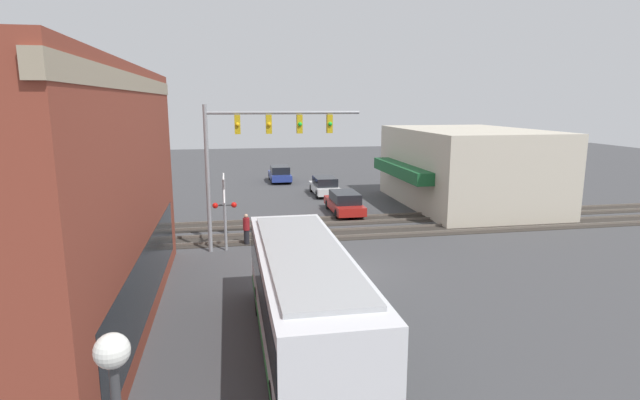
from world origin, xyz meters
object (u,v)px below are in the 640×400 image
object	(u,v)px
city_bus	(305,296)
pedestrian_at_crossing	(246,229)
parked_car_blue	(280,174)
parked_car_white	(324,186)
parked_car_red	(344,203)
crossing_signal	(225,205)

from	to	relation	value
city_bus	pedestrian_at_crossing	xyz separation A→B (m)	(11.66, 1.24, -0.89)
parked_car_blue	pedestrian_at_crossing	size ratio (longest dim) A/B	2.66
parked_car_blue	pedestrian_at_crossing	world-z (taller)	pedestrian_at_crossing
parked_car_white	parked_car_blue	distance (m)	7.77
city_bus	parked_car_red	xyz separation A→B (m)	(17.89, -5.40, -1.02)
crossing_signal	pedestrian_at_crossing	world-z (taller)	crossing_signal
parked_car_white	parked_car_blue	world-z (taller)	parked_car_blue
city_bus	parked_car_white	distance (m)	25.37
parked_car_red	pedestrian_at_crossing	bearing A→B (deg)	133.16
parked_car_blue	parked_car_red	bearing A→B (deg)	-168.79
parked_car_blue	pedestrian_at_crossing	xyz separation A→B (m)	(-20.35, 3.84, 0.14)
crossing_signal	parked_car_red	size ratio (longest dim) A/B	0.79
parked_car_blue	crossing_signal	bearing A→B (deg)	167.02
city_bus	parked_car_white	xyz separation A→B (m)	(24.77, -5.40, -1.04)
parked_car_red	parked_car_blue	world-z (taller)	parked_car_blue
parked_car_white	city_bus	bearing A→B (deg)	167.70
parked_car_blue	city_bus	bearing A→B (deg)	175.36
parked_car_red	parked_car_blue	xyz separation A→B (m)	(14.12, 2.80, -0.00)
parked_car_white	parked_car_red	bearing A→B (deg)	180.00
crossing_signal	pedestrian_at_crossing	bearing A→B (deg)	-50.38
parked_car_white	pedestrian_at_crossing	xyz separation A→B (m)	(-13.10, 6.64, 0.15)
city_bus	pedestrian_at_crossing	world-z (taller)	city_bus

